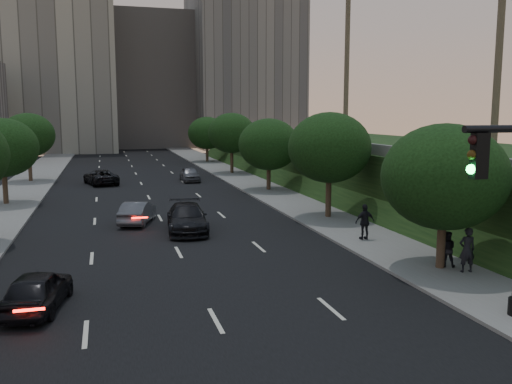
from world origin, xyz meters
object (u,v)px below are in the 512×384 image
object	(u,v)px
sedan_near_left	(37,290)
pedestrian_b	(447,249)
pedestrian_a	(467,250)
sedan_near_right	(187,218)
sedan_far_left	(101,177)
pedestrian_c	(365,222)
sedan_mid_left	(138,212)
sedan_far_right	(190,174)

from	to	relation	value
sedan_near_left	pedestrian_b	bearing A→B (deg)	-168.28
pedestrian_a	pedestrian_b	size ratio (longest dim) A/B	1.22
sedan_near_right	sedan_near_left	bearing A→B (deg)	-116.32
sedan_far_left	sedan_near_right	bearing A→B (deg)	86.82
sedan_near_right	sedan_far_left	bearing A→B (deg)	107.06
pedestrian_c	sedan_mid_left	bearing A→B (deg)	-38.59
sedan_far_left	pedestrian_b	world-z (taller)	pedestrian_b
sedan_mid_left	sedan_near_right	xyz separation A→B (m)	(2.56, -3.10, 0.09)
sedan_near_left	pedestrian_c	world-z (taller)	pedestrian_c
sedan_far_right	pedestrian_b	distance (m)	33.97
pedestrian_c	sedan_far_right	bearing A→B (deg)	-82.51
sedan_far_left	pedestrian_b	distance (m)	36.28
sedan_near_left	pedestrian_b	size ratio (longest dim) A/B	2.66
sedan_far_right	pedestrian_c	world-z (taller)	pedestrian_c
sedan_far_left	pedestrian_c	distance (m)	30.81
sedan_near_left	sedan_far_left	distance (m)	33.80
pedestrian_b	sedan_near_left	bearing A→B (deg)	31.26
sedan_near_left	pedestrian_a	bearing A→B (deg)	-171.50
sedan_mid_left	sedan_far_left	xyz separation A→B (m)	(-2.24, 19.69, 0.02)
pedestrian_b	pedestrian_c	distance (m)	5.64
pedestrian_a	pedestrian_b	xyz separation A→B (m)	(-0.30, 0.92, -0.17)
sedan_near_right	sedan_far_right	world-z (taller)	sedan_near_right
pedestrian_a	sedan_near_left	bearing A→B (deg)	6.86
sedan_mid_left	pedestrian_c	bearing A→B (deg)	160.57
sedan_far_left	sedan_mid_left	bearing A→B (deg)	81.41
sedan_near_left	sedan_mid_left	bearing A→B (deg)	-96.19
sedan_near_left	sedan_mid_left	size ratio (longest dim) A/B	0.98
sedan_far_left	sedan_far_right	size ratio (longest dim) A/B	1.20
sedan_far_right	sedan_mid_left	bearing A→B (deg)	-106.83
sedan_near_right	pedestrian_a	distance (m)	15.11
sedan_near_right	pedestrian_a	xyz separation A→B (m)	(9.84, -11.47, 0.31)
sedan_near_left	sedan_far_left	bearing A→B (deg)	-82.97
sedan_near_left	sedan_mid_left	world-z (taller)	sedan_near_left
sedan_near_right	pedestrian_b	bearing A→B (deg)	-42.72
sedan_far_right	sedan_far_left	bearing A→B (deg)	-178.61
sedan_near_left	sedan_far_left	xyz separation A→B (m)	(1.91, 33.74, 0.01)
pedestrian_b	sedan_near_right	bearing A→B (deg)	-18.07
sedan_mid_left	pedestrian_a	world-z (taller)	pedestrian_a
sedan_mid_left	sedan_far_right	world-z (taller)	sedan_far_right
sedan_near_right	pedestrian_b	distance (m)	14.22
sedan_far_right	pedestrian_a	distance (m)	34.93
sedan_near_left	sedan_near_right	size ratio (longest dim) A/B	0.76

